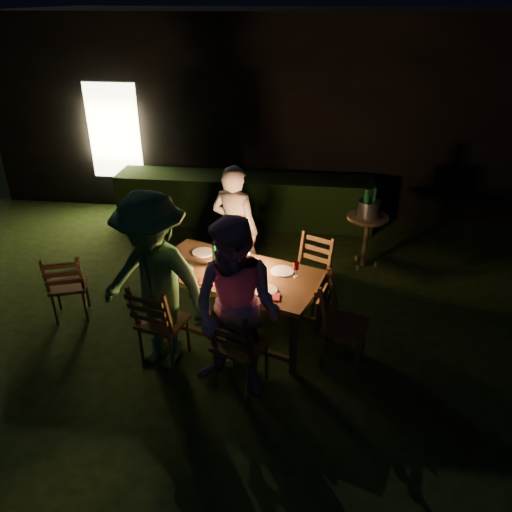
# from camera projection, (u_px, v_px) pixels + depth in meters

# --- Properties ---
(garden_envelope) EXTENTS (40.00, 40.00, 3.20)m
(garden_envelope) POSITION_uv_depth(u_px,v_px,m) (286.00, 100.00, 9.81)
(garden_envelope) COLOR black
(garden_envelope) RESTS_ON ground
(dining_table) EXTENTS (2.05, 1.47, 0.77)m
(dining_table) POSITION_uv_depth(u_px,v_px,m) (236.00, 278.00, 5.41)
(dining_table) COLOR #4B2E19
(dining_table) RESTS_ON ground
(chair_near_left) EXTENTS (0.55, 0.57, 0.99)m
(chair_near_left) POSITION_uv_depth(u_px,v_px,m) (163.00, 335.00, 5.16)
(chair_near_left) COLOR #4B2E19
(chair_near_left) RESTS_ON ground
(chair_near_right) EXTENTS (0.60, 0.62, 1.01)m
(chair_near_right) POSITION_uv_depth(u_px,v_px,m) (240.00, 359.00, 4.80)
(chair_near_right) COLOR #4B2E19
(chair_near_right) RESTS_ON ground
(chair_far_left) EXTENTS (0.54, 0.56, 0.90)m
(chair_far_left) POSITION_uv_depth(u_px,v_px,m) (234.00, 271.00, 6.39)
(chair_far_left) COLOR #4B2E19
(chair_far_left) RESTS_ON ground
(chair_far_right) EXTENTS (0.58, 0.60, 0.95)m
(chair_far_right) POSITION_uv_depth(u_px,v_px,m) (307.00, 288.00, 6.00)
(chair_far_right) COLOR #4B2E19
(chair_far_right) RESTS_ON ground
(chair_end) EXTENTS (0.57, 0.54, 1.00)m
(chair_end) POSITION_uv_depth(u_px,v_px,m) (342.00, 337.00, 5.11)
(chair_end) COLOR #4B2E19
(chair_end) RESTS_ON ground
(chair_spare) EXTENTS (0.53, 0.55, 0.92)m
(chair_spare) POSITION_uv_depth(u_px,v_px,m) (70.00, 296.00, 5.85)
(chair_spare) COLOR #4B2E19
(chair_spare) RESTS_ON ground
(person_house_side) EXTENTS (0.70, 0.57, 1.67)m
(person_house_side) POSITION_uv_depth(u_px,v_px,m) (235.00, 230.00, 6.17)
(person_house_side) COLOR beige
(person_house_side) RESTS_ON ground
(person_opp_right) EXTENTS (1.04, 0.92, 1.79)m
(person_opp_right) POSITION_uv_depth(u_px,v_px,m) (237.00, 311.00, 4.49)
(person_opp_right) COLOR #B67DA4
(person_opp_right) RESTS_ON ground
(person_opp_left) EXTENTS (1.38, 1.05, 1.88)m
(person_opp_left) POSITION_uv_depth(u_px,v_px,m) (154.00, 284.00, 4.82)
(person_opp_left) COLOR #346837
(person_opp_left) RESTS_ON ground
(lantern) EXTENTS (0.16, 0.16, 0.35)m
(lantern) POSITION_uv_depth(u_px,v_px,m) (242.00, 258.00, 5.32)
(lantern) COLOR white
(lantern) RESTS_ON dining_table
(plate_far_left) EXTENTS (0.25, 0.25, 0.01)m
(plate_far_left) POSITION_uv_depth(u_px,v_px,m) (203.00, 252.00, 5.76)
(plate_far_left) COLOR white
(plate_far_left) RESTS_ON dining_table
(plate_near_left) EXTENTS (0.25, 0.25, 0.01)m
(plate_near_left) POSITION_uv_depth(u_px,v_px,m) (182.00, 269.00, 5.41)
(plate_near_left) COLOR white
(plate_near_left) RESTS_ON dining_table
(plate_far_right) EXTENTS (0.25, 0.25, 0.01)m
(plate_far_right) POSITION_uv_depth(u_px,v_px,m) (282.00, 271.00, 5.37)
(plate_far_right) COLOR white
(plate_far_right) RESTS_ON dining_table
(plate_near_right) EXTENTS (0.25, 0.25, 0.01)m
(plate_near_right) POSITION_uv_depth(u_px,v_px,m) (265.00, 290.00, 5.02)
(plate_near_right) COLOR white
(plate_near_right) RESTS_ON dining_table
(wineglass_a) EXTENTS (0.06, 0.06, 0.18)m
(wineglass_a) POSITION_uv_depth(u_px,v_px,m) (224.00, 248.00, 5.67)
(wineglass_a) COLOR #59070F
(wineglass_a) RESTS_ON dining_table
(wineglass_b) EXTENTS (0.06, 0.06, 0.18)m
(wineglass_b) POSITION_uv_depth(u_px,v_px,m) (173.00, 255.00, 5.52)
(wineglass_b) COLOR #59070F
(wineglass_b) RESTS_ON dining_table
(wineglass_c) EXTENTS (0.06, 0.06, 0.18)m
(wineglass_c) POSITION_uv_depth(u_px,v_px,m) (249.00, 283.00, 4.99)
(wineglass_c) COLOR #59070F
(wineglass_c) RESTS_ON dining_table
(wineglass_d) EXTENTS (0.06, 0.06, 0.18)m
(wineglass_d) POSITION_uv_depth(u_px,v_px,m) (296.00, 270.00, 5.24)
(wineglass_d) COLOR #59070F
(wineglass_d) RESTS_ON dining_table
(wineglass_e) EXTENTS (0.06, 0.06, 0.18)m
(wineglass_e) POSITION_uv_depth(u_px,v_px,m) (213.00, 275.00, 5.13)
(wineglass_e) COLOR silver
(wineglass_e) RESTS_ON dining_table
(bottle_table) EXTENTS (0.07, 0.07, 0.28)m
(bottle_table) POSITION_uv_depth(u_px,v_px,m) (215.00, 255.00, 5.41)
(bottle_table) COLOR #0F471E
(bottle_table) RESTS_ON dining_table
(napkin_left) EXTENTS (0.18, 0.14, 0.01)m
(napkin_left) POSITION_uv_depth(u_px,v_px,m) (209.00, 282.00, 5.18)
(napkin_left) COLOR red
(napkin_left) RESTS_ON dining_table
(napkin_right) EXTENTS (0.18, 0.14, 0.01)m
(napkin_right) POSITION_uv_depth(u_px,v_px,m) (271.00, 297.00, 4.92)
(napkin_right) COLOR red
(napkin_right) RESTS_ON dining_table
(phone) EXTENTS (0.14, 0.07, 0.01)m
(phone) POSITION_uv_depth(u_px,v_px,m) (172.00, 271.00, 5.38)
(phone) COLOR black
(phone) RESTS_ON dining_table
(side_table) EXTENTS (0.56, 0.56, 0.76)m
(side_table) POSITION_uv_depth(u_px,v_px,m) (368.00, 222.00, 6.79)
(side_table) COLOR brown
(side_table) RESTS_ON ground
(ice_bucket) EXTENTS (0.30, 0.30, 0.22)m
(ice_bucket) POSITION_uv_depth(u_px,v_px,m) (369.00, 209.00, 6.70)
(ice_bucket) COLOR #A5A8AD
(ice_bucket) RESTS_ON side_table
(bottle_bucket_a) EXTENTS (0.07, 0.07, 0.32)m
(bottle_bucket_a) POSITION_uv_depth(u_px,v_px,m) (366.00, 206.00, 6.65)
(bottle_bucket_a) COLOR #0F471E
(bottle_bucket_a) RESTS_ON side_table
(bottle_bucket_b) EXTENTS (0.07, 0.07, 0.32)m
(bottle_bucket_b) POSITION_uv_depth(u_px,v_px,m) (373.00, 204.00, 6.70)
(bottle_bucket_b) COLOR #0F471E
(bottle_bucket_b) RESTS_ON side_table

